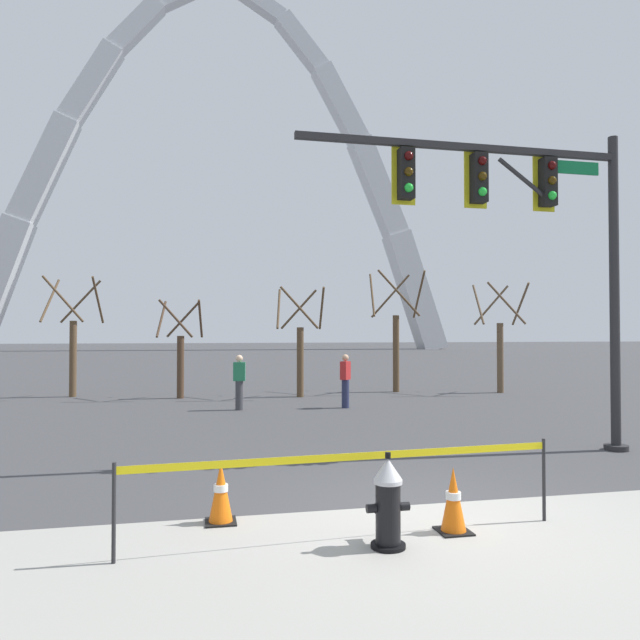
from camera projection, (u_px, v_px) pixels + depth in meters
name	position (u px, v px, depth m)	size (l,w,h in m)	color
ground_plane	(421.00, 512.00, 7.20)	(240.00, 240.00, 0.00)	#3D3D3F
fire_hydrant	(388.00, 503.00, 6.01)	(0.46, 0.48, 0.99)	black
caution_tape_barrier	(351.00, 479.00, 6.23)	(4.85, 0.32, 0.98)	#232326
traffic_cone_by_hydrant	(453.00, 501.00, 6.47)	(0.36, 0.36, 0.73)	black
traffic_cone_mid_sidewalk	(221.00, 493.00, 6.78)	(0.36, 0.36, 0.73)	black
traffic_signal_gantry	(531.00, 223.00, 10.74)	(6.42, 0.44, 6.00)	#232326
monument_arch	(221.00, 184.00, 74.10)	(60.83, 3.24, 48.15)	silver
tree_far_left	(73.00, 344.00, 20.21)	(1.92, 1.93, 4.16)	brown
tree_left_mid	(180.00, 355.00, 19.74)	(1.56, 1.57, 3.35)	#473323
tree_center_left	(300.00, 348.00, 20.16)	(1.76, 1.77, 3.81)	brown
tree_center_right	(396.00, 338.00, 21.91)	(2.09, 2.10, 4.54)	brown
tree_right_mid	(500.00, 344.00, 21.58)	(1.88, 1.89, 4.08)	brown
pedestrian_walking_left	(239.00, 382.00, 16.74)	(0.37, 0.25, 1.59)	#38383D
pedestrian_standing_center	(345.00, 380.00, 17.20)	(0.37, 0.39, 1.59)	#232847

